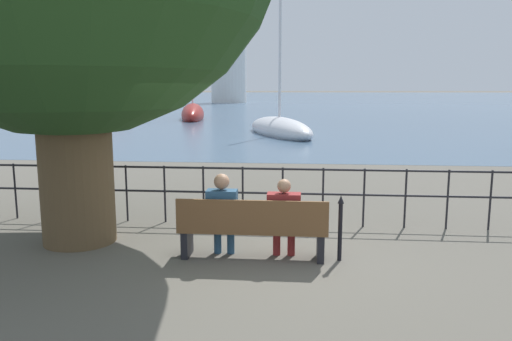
# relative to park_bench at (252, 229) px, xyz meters

# --- Properties ---
(ground_plane) EXTENTS (1000.00, 1000.00, 0.00)m
(ground_plane) POSITION_rel_park_bench_xyz_m (0.00, 0.07, -0.44)
(ground_plane) COLOR #605B51
(harbor_water) EXTENTS (600.00, 300.00, 0.01)m
(harbor_water) POSITION_rel_park_bench_xyz_m (0.00, 159.32, -0.44)
(harbor_water) COLOR #47607A
(harbor_water) RESTS_ON ground_plane
(park_bench) EXTENTS (2.14, 0.45, 0.90)m
(park_bench) POSITION_rel_park_bench_xyz_m (0.00, 0.00, 0.00)
(park_bench) COLOR brown
(park_bench) RESTS_ON ground_plane
(seated_person_left) EXTENTS (0.44, 0.35, 1.24)m
(seated_person_left) POSITION_rel_park_bench_xyz_m (-0.45, 0.08, 0.24)
(seated_person_left) COLOR navy
(seated_person_left) RESTS_ON ground_plane
(seated_person_right) EXTENTS (0.48, 0.35, 1.17)m
(seated_person_right) POSITION_rel_park_bench_xyz_m (0.45, 0.08, 0.20)
(seated_person_right) COLOR maroon
(seated_person_right) RESTS_ON ground_plane
(promenade_railing) EXTENTS (10.82, 0.04, 1.05)m
(promenade_railing) POSITION_rel_park_bench_xyz_m (-0.00, 1.88, 0.25)
(promenade_railing) COLOR black
(promenade_railing) RESTS_ON ground_plane
(closed_umbrella) EXTENTS (0.09, 0.09, 0.95)m
(closed_umbrella) POSITION_rel_park_bench_xyz_m (1.25, 0.06, 0.09)
(closed_umbrella) COLOR black
(closed_umbrella) RESTS_ON ground_plane
(sailboat_1) EXTENTS (3.38, 9.09, 8.66)m
(sailboat_1) POSITION_rel_park_bench_xyz_m (-8.03, 32.86, -0.06)
(sailboat_1) COLOR maroon
(sailboat_1) RESTS_ON ground_plane
(sailboat_2) EXTENTS (4.80, 8.07, 7.54)m
(sailboat_2) POSITION_rel_park_bench_xyz_m (-0.47, 19.64, -0.16)
(sailboat_2) COLOR silver
(sailboat_2) RESTS_ON ground_plane
(sailboat_3) EXTENTS (5.17, 7.88, 9.58)m
(sailboat_3) POSITION_rel_park_bench_xyz_m (-17.49, 38.31, -0.08)
(sailboat_3) COLOR maroon
(sailboat_3) RESTS_ON ground_plane
(harbor_lighthouse) EXTENTS (6.02, 6.02, 20.00)m
(harbor_lighthouse) POSITION_rel_park_bench_xyz_m (-11.82, 79.37, 8.86)
(harbor_lighthouse) COLOR white
(harbor_lighthouse) RESTS_ON ground_plane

